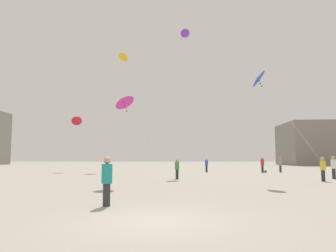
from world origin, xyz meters
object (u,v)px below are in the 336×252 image
at_px(person_in_white, 334,166).
at_px(kite_magenta_diamond, 125,102).
at_px(person_in_teal, 107,179).
at_px(building_centre_hall, 317,144).
at_px(person_in_yellow, 323,168).
at_px(person_in_grey, 280,164).
at_px(person_in_blue, 206,164).
at_px(kite_crimson_diamond, 78,121).
at_px(kite_amber_diamond, 124,57).
at_px(kite_cobalt_diamond, 258,79).
at_px(kite_violet_diamond, 185,35).
at_px(person_in_red, 262,164).
at_px(handbag_beside_flyer, 265,171).
at_px(person_in_green, 177,168).

relative_size(person_in_white, kite_magenta_diamond, 0.26).
distance_m(person_in_teal, building_centre_hall, 78.63).
height_order(person_in_yellow, kite_magenta_diamond, kite_magenta_diamond).
distance_m(person_in_grey, person_in_blue, 8.59).
bearing_deg(person_in_blue, kite_crimson_diamond, -178.03).
xyz_separation_m(person_in_teal, kite_magenta_diamond, (-0.75, 8.75, 4.13)).
bearing_deg(kite_amber_diamond, person_in_grey, -17.58).
relative_size(person_in_grey, kite_cobalt_diamond, 0.27).
distance_m(person_in_blue, person_in_teal, 29.04).
xyz_separation_m(person_in_teal, kite_violet_diamond, (3.53, 23.47, 13.97)).
distance_m(person_in_red, person_in_yellow, 14.45).
xyz_separation_m(kite_magenta_diamond, building_centre_hall, (37.52, 60.63, -0.02)).
xyz_separation_m(kite_amber_diamond, kite_crimson_diamond, (-4.98, -4.61, -9.52)).
xyz_separation_m(person_in_red, handbag_beside_flyer, (0.35, 0.10, -0.86)).
distance_m(person_in_white, person_in_teal, 21.20).
bearing_deg(handbag_beside_flyer, kite_cobalt_diamond, -106.24).
bearing_deg(person_in_white, kite_cobalt_diamond, -86.57).
height_order(person_in_green, kite_magenta_diamond, kite_magenta_diamond).
relative_size(person_in_yellow, person_in_blue, 1.05).
bearing_deg(handbag_beside_flyer, person_in_grey, 27.71).
relative_size(kite_cobalt_diamond, kite_magenta_diamond, 0.88).
bearing_deg(person_in_grey, kite_amber_diamond, 117.96).
xyz_separation_m(person_in_white, kite_amber_diamond, (-19.57, 18.94, 14.79)).
height_order(person_in_yellow, person_in_grey, person_in_yellow).
xyz_separation_m(person_in_red, person_in_teal, (-12.34, -26.74, -0.06)).
height_order(person_in_blue, kite_magenta_diamond, kite_magenta_diamond).
bearing_deg(kite_cobalt_diamond, person_in_blue, 95.36).
xyz_separation_m(kite_magenta_diamond, kite_violet_diamond, (4.29, 14.72, 9.83)).
bearing_deg(kite_cobalt_diamond, person_in_teal, -127.47).
bearing_deg(kite_cobalt_diamond, person_in_yellow, 22.73).
bearing_deg(person_in_white, kite_magenta_diamond, -99.28).
height_order(person_in_grey, person_in_teal, person_in_grey).
bearing_deg(kite_cobalt_diamond, person_in_grey, 68.74).
xyz_separation_m(kite_cobalt_diamond, handbag_beside_flyer, (4.83, 16.60, -6.74)).
xyz_separation_m(person_in_blue, kite_amber_diamond, (-10.88, 5.70, 14.88)).
bearing_deg(kite_violet_diamond, building_centre_hall, 54.10).
relative_size(kite_amber_diamond, kite_magenta_diamond, 2.15).
distance_m(person_in_blue, person_in_green, 13.94).
height_order(kite_violet_diamond, handbag_beside_flyer, kite_violet_diamond).
xyz_separation_m(person_in_red, kite_crimson_diamond, (-22.05, 2.73, 5.28)).
relative_size(person_in_red, building_centre_hall, 0.10).
bearing_deg(person_in_green, kite_cobalt_diamond, -8.19).
relative_size(person_in_blue, kite_crimson_diamond, 0.10).
bearing_deg(kite_cobalt_diamond, building_centre_hall, 63.94).
bearing_deg(kite_cobalt_diamond, person_in_green, 138.71).
xyz_separation_m(person_in_blue, handbag_beside_flyer, (6.53, -1.54, -0.77)).
bearing_deg(kite_crimson_diamond, kite_violet_diamond, -24.36).
height_order(person_in_yellow, person_in_teal, person_in_yellow).
bearing_deg(person_in_teal, person_in_green, 161.19).
bearing_deg(person_in_red, building_centre_hall, -110.75).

